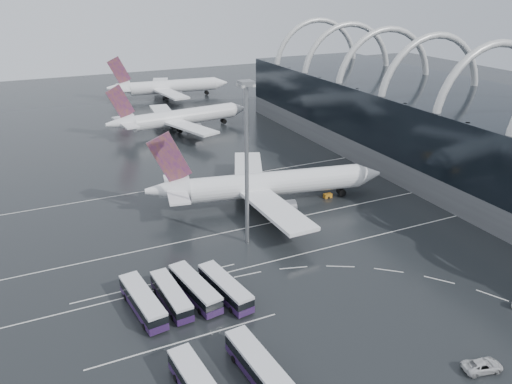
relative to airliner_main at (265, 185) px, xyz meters
name	(u,v)px	position (x,y,z in m)	size (l,w,h in m)	color
ground	(284,252)	(-6.39, -21.23, -4.61)	(420.00, 420.00, 0.00)	black
terminal	(458,130)	(55.18, -1.39, 6.26)	(42.00, 160.00, 34.90)	#57595C
lane_marking_near	(289,257)	(-6.39, -23.23, -4.61)	(120.00, 0.25, 0.01)	silver
lane_marking_mid	(256,226)	(-6.39, -9.23, -4.61)	(120.00, 0.25, 0.01)	silver
lane_marking_far	(210,180)	(-6.39, 18.77, -4.61)	(120.00, 0.25, 0.01)	silver
bus_bay_line_south	(187,340)	(-30.39, -37.23, -4.61)	(28.00, 0.25, 0.01)	silver
bus_bay_line_north	(157,283)	(-30.39, -21.23, -4.61)	(28.00, 0.25, 0.01)	silver
airliner_main	(265,185)	(0.00, 0.00, 0.00)	(54.19, 46.86, 18.42)	white
airliner_gate_b	(178,118)	(-0.04, 65.72, -0.24)	(50.32, 44.96, 17.46)	white
airliner_gate_c	(167,87)	(10.61, 116.89, 0.00)	(51.77, 47.62, 18.44)	white
bus_row_near_a	(143,301)	(-34.26, -28.01, -2.81)	(4.53, 13.55, 3.27)	#241544
bus_row_near_b	(171,295)	(-29.85, -28.10, -2.96)	(3.60, 12.35, 3.00)	#241544
bus_row_near_c	(195,288)	(-25.93, -27.98, -2.85)	(4.90, 13.35, 3.21)	#241544
bus_row_near_d	(225,288)	(-21.50, -29.78, -2.87)	(4.76, 13.14, 3.17)	#241544
bus_row_far_c	(260,368)	(-24.23, -48.31, -2.78)	(4.13, 13.71, 3.33)	#241544
van_curve_a	(482,366)	(2.64, -59.11, -3.87)	(2.45, 5.30, 1.47)	silver
floodlight_mast	(247,146)	(-10.88, -14.66, 14.92)	(2.38, 2.38, 31.05)	gray
gse_cart_belly_a	(328,196)	(14.81, -3.17, -4.10)	(1.88, 1.11, 1.03)	orange
gse_cart_belly_b	(314,182)	(16.12, 4.98, -3.96)	(2.40, 1.42, 1.31)	slate
gse_cart_belly_c	(277,213)	(-0.47, -6.96, -3.94)	(2.45, 1.45, 1.34)	orange
gse_cart_belly_d	(341,177)	(24.32, 5.32, -4.00)	(2.25, 1.33, 1.23)	slate
gse_cart_belly_e	(295,179)	(12.98, 9.17, -3.97)	(2.36, 1.39, 1.29)	orange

